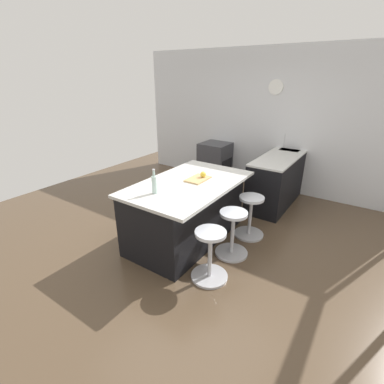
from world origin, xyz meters
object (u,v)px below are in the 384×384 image
stool_middle (232,235)px  stool_by_window (250,217)px  kitchen_island (186,210)px  oven_range (215,162)px  stool_near_camera (210,256)px  water_bottle (154,184)px  cutting_board (198,179)px  apple_yellow (203,174)px

stool_middle → stool_by_window: bearing=180.0°
kitchen_island → stool_by_window: size_ratio=2.92×
oven_range → kitchen_island: bearing=20.4°
stool_near_camera → water_bottle: 1.09m
oven_range → cutting_board: bearing=23.8°
kitchen_island → stool_by_window: kitchen_island is taller
stool_by_window → water_bottle: water_bottle is taller
stool_by_window → water_bottle: bearing=-36.1°
oven_range → stool_by_window: (1.76, 1.61, -0.14)m
kitchen_island → water_bottle: 0.79m
stool_middle → stool_near_camera: 0.58m
apple_yellow → oven_range: bearing=-154.7°
kitchen_island → apple_yellow: (-0.24, 0.13, 0.50)m
stool_near_camera → apple_yellow: size_ratio=7.75×
stool_near_camera → apple_yellow: bearing=-143.0°
kitchen_island → cutting_board: (-0.15, 0.09, 0.45)m
stool_by_window → stool_near_camera: bearing=0.0°
water_bottle → apple_yellow: bearing=165.1°
kitchen_island → water_bottle: size_ratio=5.89×
oven_range → stool_middle: oven_range is taller
stool_middle → oven_range: bearing=-145.5°
stool_near_camera → cutting_board: size_ratio=1.75×
stool_near_camera → water_bottle: water_bottle is taller
stool_near_camera → stool_middle: bearing=180.0°
kitchen_island → cutting_board: 0.48m
stool_by_window → stool_near_camera: (1.16, 0.00, 0.00)m
cutting_board → apple_yellow: bearing=159.4°
oven_range → stool_middle: size_ratio=1.38×
oven_range → stool_by_window: bearing=42.4°
stool_by_window → apple_yellow: apple_yellow is taller
stool_by_window → water_bottle: size_ratio=2.01×
oven_range → kitchen_island: (2.34, 0.87, 0.01)m
oven_range → stool_by_window: size_ratio=1.38×
stool_middle → cutting_board: 0.90m
oven_range → stool_by_window: oven_range is taller
stool_middle → stool_near_camera: bearing=0.0°
apple_yellow → stool_near_camera: bearing=37.0°
kitchen_island → water_bottle: bearing=-8.7°
oven_range → water_bottle: bearing=15.2°
stool_by_window → stool_near_camera: same height
oven_range → water_bottle: size_ratio=2.78×
stool_near_camera → water_bottle: bearing=-91.9°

